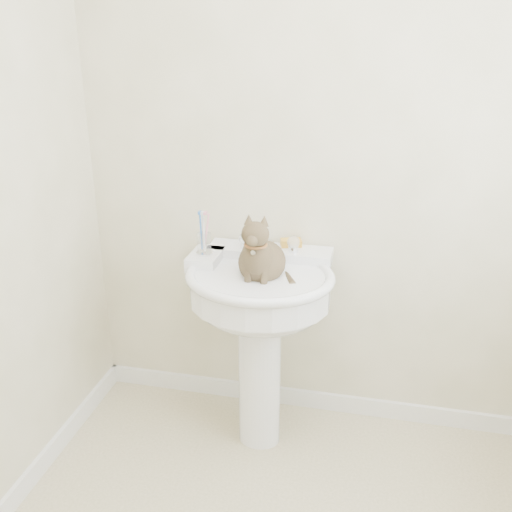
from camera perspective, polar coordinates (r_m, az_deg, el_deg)
The scene contains 7 objects.
wall_back at distance 2.44m, azimuth 7.43°, elevation 9.60°, with size 2.20×0.00×2.50m, color beige, non-canonical shape.
baseboard_back at distance 2.93m, azimuth 6.24°, elevation -14.13°, with size 2.20×0.02×0.09m, color white.
pedestal_sink at distance 2.39m, azimuth 0.35°, elevation -5.01°, with size 0.63×0.62×0.87m.
faucet at distance 2.44m, azimuth 1.20°, elevation 1.39°, with size 0.28×0.12×0.14m.
soap_bar at distance 2.52m, azimuth 3.53°, elevation 1.34°, with size 0.09×0.06×0.03m, color gold.
toothbrush_cup at distance 2.42m, azimuth -5.20°, elevation 1.30°, with size 0.07×0.07×0.18m.
cat at distance 2.28m, azimuth 0.48°, elevation -0.20°, with size 0.21×0.27×0.39m.
Camera 1 is at (0.22, -1.28, 1.76)m, focal length 40.00 mm.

